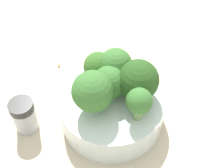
{
  "coord_description": "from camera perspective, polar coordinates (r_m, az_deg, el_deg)",
  "views": [
    {
      "loc": [
        0.1,
        0.27,
        0.4
      ],
      "look_at": [
        0.0,
        0.0,
        0.08
      ],
      "focal_mm": 50.0,
      "sensor_mm": 36.0,
      "label": 1
    }
  ],
  "objects": [
    {
      "name": "ground_plane",
      "position": [
        0.49,
        0.0,
        -6.43
      ],
      "size": [
        3.0,
        3.0,
        0.0
      ],
      "primitive_type": "plane",
      "color": "beige"
    },
    {
      "name": "bowl",
      "position": [
        0.47,
        0.0,
        -4.71
      ],
      "size": [
        0.16,
        0.16,
        0.05
      ],
      "primitive_type": "cylinder",
      "color": "silver",
      "rests_on": "ground_plane"
    },
    {
      "name": "broccoli_floret_0",
      "position": [
        0.44,
        -0.69,
        0.17
      ],
      "size": [
        0.05,
        0.05,
        0.05
      ],
      "color": "#84AD66",
      "rests_on": "bowl"
    },
    {
      "name": "broccoli_floret_1",
      "position": [
        0.45,
        0.67,
        3.52
      ],
      "size": [
        0.05,
        0.05,
        0.06
      ],
      "color": "#8EB770",
      "rests_on": "bowl"
    },
    {
      "name": "broccoli_floret_2",
      "position": [
        0.43,
        4.81,
        0.66
      ],
      "size": [
        0.06,
        0.06,
        0.06
      ],
      "color": "#8EB770",
      "rests_on": "bowl"
    },
    {
      "name": "broccoli_floret_3",
      "position": [
        0.41,
        -3.55,
        -1.42
      ],
      "size": [
        0.06,
        0.06,
        0.07
      ],
      "color": "#84AD66",
      "rests_on": "bowl"
    },
    {
      "name": "broccoli_floret_4",
      "position": [
        0.46,
        -2.52,
        3.1
      ],
      "size": [
        0.04,
        0.04,
        0.05
      ],
      "color": "#7A9E5B",
      "rests_on": "bowl"
    },
    {
      "name": "broccoli_floret_5",
      "position": [
        0.41,
        4.98,
        -3.29
      ],
      "size": [
        0.04,
        0.04,
        0.05
      ],
      "color": "#7A9E5B",
      "rests_on": "bowl"
    },
    {
      "name": "pepper_shaker",
      "position": [
        0.48,
        -15.76,
        -5.58
      ],
      "size": [
        0.04,
        0.04,
        0.06
      ],
      "color": "#B2B7BC",
      "rests_on": "ground_plane"
    },
    {
      "name": "almond_crumb_0",
      "position": [
        0.58,
        -9.72,
        3.4
      ],
      "size": [
        0.01,
        0.01,
        0.01
      ],
      "primitive_type": "cube",
      "rotation": [
        0.0,
        0.0,
        1.27
      ],
      "color": "#AD7F4C",
      "rests_on": "ground_plane"
    }
  ]
}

